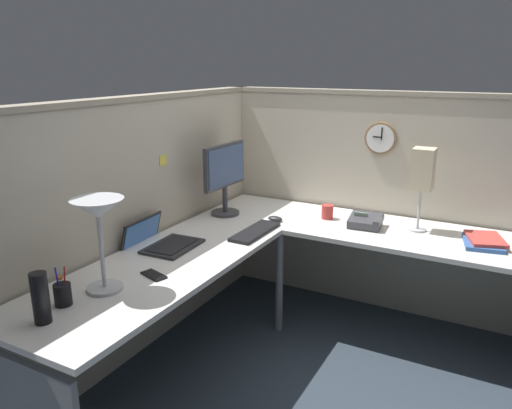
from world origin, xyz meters
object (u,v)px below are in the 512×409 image
desk_lamp_dome (98,216)px  coffee_mug (327,212)px  computer_mouse (275,219)px  thermos_flask (40,298)px  pen_cup (63,294)px  monitor (225,174)px  book_stack (484,241)px  cell_phone (154,275)px  wall_clock (381,138)px  laptop (159,241)px  keyboard (255,232)px  office_phone (366,222)px  desk_lamp_paper (423,172)px

desk_lamp_dome → coffee_mug: bearing=-19.5°
computer_mouse → thermos_flask: bearing=171.4°
computer_mouse → pen_cup: bearing=168.8°
pen_cup → coffee_mug: pen_cup is taller
monitor → book_stack: monitor is taller
cell_phone → desk_lamp_dome: bearing=171.7°
computer_mouse → wall_clock: 0.92m
desk_lamp_dome → computer_mouse: bearing=-10.8°
monitor → desk_lamp_dome: 1.30m
monitor → desk_lamp_dome: bearing=-174.4°
laptop → book_stack: bearing=-61.6°
keyboard → coffee_mug: (0.50, -0.29, 0.04)m
monitor → cell_phone: bearing=-167.7°
keyboard → cell_phone: keyboard is taller
office_phone → computer_mouse: bearing=105.7°
thermos_flask → wall_clock: 2.37m
desk_lamp_paper → book_stack: bearing=-101.1°
monitor → wall_clock: 1.10m
computer_mouse → wall_clock: bearing=-46.0°
monitor → computer_mouse: size_ratio=4.81×
thermos_flask → book_stack: thermos_flask is taller
keyboard → coffee_mug: coffee_mug is taller
computer_mouse → wall_clock: wall_clock is taller
book_stack → coffee_mug: size_ratio=3.39×
thermos_flask → computer_mouse: bearing=-8.6°
cell_phone → desk_lamp_paper: 1.74m
monitor → laptop: (-0.71, 0.02, -0.27)m
pen_cup → cell_phone: 0.46m
thermos_flask → wall_clock: bearing=-20.0°
keyboard → office_phone: size_ratio=1.97×
laptop → office_phone: size_ratio=1.82×
thermos_flask → wall_clock: (2.19, -0.80, 0.42)m
computer_mouse → desk_lamp_paper: desk_lamp_paper is taller
laptop → wall_clock: wall_clock is taller
monitor → pen_cup: monitor is taller
coffee_mug → thermos_flask: bearing=163.9°
wall_clock → monitor: bearing=120.9°
computer_mouse → desk_lamp_dome: size_ratio=0.23×
desk_lamp_paper → cell_phone: bearing=142.6°
keyboard → cell_phone: 0.82m
keyboard → wall_clock: 1.11m
office_phone → thermos_flask: bearing=155.5°
desk_lamp_paper → wall_clock: wall_clock is taller
monitor → desk_lamp_dome: (-1.29, -0.13, 0.07)m
laptop → pen_cup: 0.79m
cell_phone → thermos_flask: bearing=-173.9°
monitor → thermos_flask: monitor is taller
desk_lamp_dome → office_phone: (1.48, -0.83, -0.33)m
monitor → computer_mouse: (0.03, -0.38, -0.28)m
computer_mouse → thermos_flask: 1.69m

